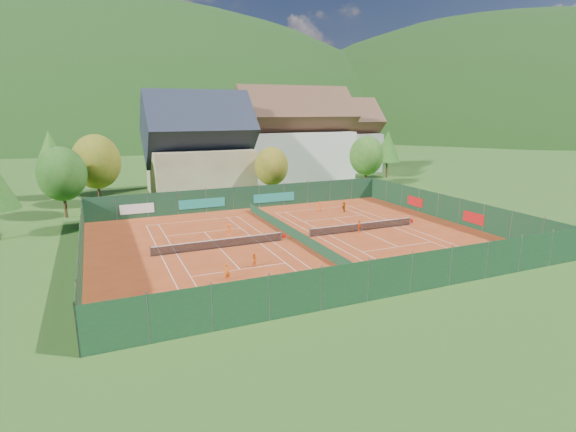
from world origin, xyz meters
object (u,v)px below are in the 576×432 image
at_px(player_left_near, 227,272).
at_px(player_left_mid, 254,260).
at_px(player_right_far_a, 320,207).
at_px(hotel_block_b, 339,140).
at_px(ball_hopper, 473,250).
at_px(hotel_block_a, 294,141).
at_px(player_right_far_b, 344,207).
at_px(player_left_far, 229,230).
at_px(chalet, 199,151).
at_px(player_right_near, 359,227).

distance_m(player_left_near, player_left_mid, 3.61).
relative_size(player_left_near, player_right_far_a, 1.01).
distance_m(hotel_block_b, ball_hopper, 58.47).
distance_m(ball_hopper, player_right_far_a, 22.20).
bearing_deg(hotel_block_b, player_left_mid, -126.13).
relative_size(hotel_block_a, player_right_far_b, 15.17).
height_order(ball_hopper, player_left_far, player_left_far).
height_order(hotel_block_b, player_left_far, hotel_block_b).
distance_m(chalet, player_right_near, 32.78).
xyz_separation_m(hotel_block_a, player_right_far_b, (-5.18, -27.22, -6.67)).
xyz_separation_m(hotel_block_a, player_right_near, (-8.75, -36.56, -6.68)).
xyz_separation_m(hotel_block_a, ball_hopper, (-3.59, -47.43, -6.83)).
xyz_separation_m(player_left_near, player_right_far_b, (20.45, 17.11, 0.03)).
bearing_deg(hotel_block_b, player_left_far, -131.91).
distance_m(hotel_block_b, player_left_far, 54.15).
bearing_deg(player_left_near, hotel_block_b, 55.20).
relative_size(ball_hopper, player_right_near, 0.57).
relative_size(chalet, ball_hopper, 20.25).
relative_size(player_right_near, player_right_far_a, 1.04).
distance_m(hotel_block_a, hotel_block_b, 16.14).
distance_m(hotel_block_a, player_left_far, 39.42).
bearing_deg(hotel_block_b, player_right_near, -117.05).
distance_m(player_left_far, player_right_far_b, 17.45).
relative_size(chalet, player_left_near, 11.95).
bearing_deg(hotel_block_b, player_right_far_a, -123.04).
height_order(hotel_block_b, player_right_far_b, hotel_block_b).
bearing_deg(ball_hopper, player_left_far, 140.03).
height_order(hotel_block_b, player_left_mid, hotel_block_b).
height_order(hotel_block_a, hotel_block_b, hotel_block_a).
distance_m(chalet, player_left_near, 39.36).
height_order(chalet, player_right_far_b, chalet).
height_order(chalet, ball_hopper, chalet).
bearing_deg(player_left_mid, hotel_block_b, 71.00).
distance_m(ball_hopper, player_left_far, 23.95).
xyz_separation_m(player_left_near, player_right_near, (16.88, 7.77, 0.02)).
height_order(hotel_block_a, player_right_far_b, hotel_block_a).
bearing_deg(player_left_near, ball_hopper, -5.66).
height_order(hotel_block_b, player_right_far_a, hotel_block_b).
xyz_separation_m(hotel_block_b, player_left_near, (-39.63, -52.34, -5.94)).
bearing_deg(chalet, hotel_block_a, 17.53).
bearing_deg(player_right_far_b, hotel_block_b, -151.08).
bearing_deg(player_right_far_b, chalet, -89.44).
height_order(hotel_block_b, ball_hopper, hotel_block_b).
xyz_separation_m(hotel_block_b, player_right_far_b, (-19.18, -35.22, -5.91)).
distance_m(ball_hopper, player_left_mid, 19.78).
xyz_separation_m(chalet, hotel_block_b, (33.00, 14.00, -0.01)).
relative_size(ball_hopper, player_left_far, 0.62).
height_order(chalet, player_left_mid, chalet).
bearing_deg(chalet, player_left_mid, -95.79).
xyz_separation_m(hotel_block_a, player_left_near, (-25.63, -44.34, -6.70)).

